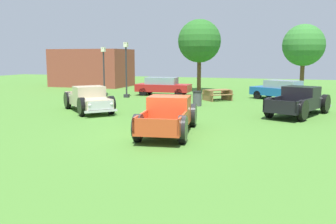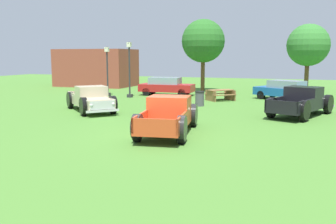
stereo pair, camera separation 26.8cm
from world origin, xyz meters
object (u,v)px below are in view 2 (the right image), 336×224
object	(u,v)px
pickup_truck_behind_right	(92,100)
sedan_distant_b	(285,90)
lamp_post_near	(107,70)
trash_can	(200,99)
pickup_truck_foreground	(170,115)
pickup_truck_behind_left	(304,102)
oak_tree_east	(203,41)
picnic_table	(220,94)
sedan_distant_a	(166,86)
oak_tree_west	(308,45)
lamp_post_far	(129,68)

from	to	relation	value
pickup_truck_behind_right	sedan_distant_b	size ratio (longest dim) A/B	1.02
lamp_post_near	trash_can	bearing A→B (deg)	-22.04
pickup_truck_foreground	sedan_distant_b	distance (m)	14.07
pickup_truck_behind_left	oak_tree_east	world-z (taller)	oak_tree_east
picnic_table	lamp_post_near	bearing A→B (deg)	179.46
trash_can	oak_tree_east	world-z (taller)	oak_tree_east
lamp_post_near	sedan_distant_b	bearing A→B (deg)	7.23
pickup_truck_behind_left	sedan_distant_b	xyz separation A→B (m)	(-1.21, 6.86, 0.01)
picnic_table	trash_can	size ratio (longest dim) A/B	2.45
pickup_truck_behind_right	sedan_distant_a	size ratio (longest dim) A/B	1.05
trash_can	oak_tree_east	xyz separation A→B (m)	(-2.27, 9.65, 3.98)
pickup_truck_behind_left	trash_can	xyz separation A→B (m)	(-6.21, 1.71, -0.26)
sedan_distant_b	oak_tree_east	size ratio (longest dim) A/B	0.72
oak_tree_west	pickup_truck_foreground	bearing A→B (deg)	-105.80
lamp_post_far	picnic_table	bearing A→B (deg)	2.87
oak_tree_west	sedan_distant_a	bearing A→B (deg)	-150.41
pickup_truck_behind_right	lamp_post_far	size ratio (longest dim) A/B	1.09
pickup_truck_behind_right	oak_tree_east	size ratio (longest dim) A/B	0.73
pickup_truck_foreground	picnic_table	bearing A→B (deg)	91.21
picnic_table	oak_tree_east	xyz separation A→B (m)	(-2.92, 6.30, 3.97)
lamp_post_near	sedan_distant_a	bearing A→B (deg)	24.70
sedan_distant_a	trash_can	bearing A→B (deg)	-52.03
pickup_truck_behind_right	sedan_distant_a	distance (m)	9.96
sedan_distant_a	picnic_table	xyz separation A→B (m)	(4.86, -2.05, -0.27)
pickup_truck_behind_left	oak_tree_west	world-z (taller)	oak_tree_west
pickup_truck_foreground	oak_tree_east	xyz separation A→B (m)	(-3.16, 17.97, 3.73)
lamp_post_far	oak_tree_east	world-z (taller)	oak_tree_east
sedan_distant_a	oak_tree_east	xyz separation A→B (m)	(1.95, 4.25, 3.70)
sedan_distant_b	oak_tree_west	size ratio (longest dim) A/B	0.78
sedan_distant_b	oak_tree_west	bearing A→B (deg)	76.67
pickup_truck_foreground	oak_tree_east	world-z (taller)	oak_tree_east
pickup_truck_behind_right	sedan_distant_b	world-z (taller)	pickup_truck_behind_right
pickup_truck_foreground	sedan_distant_b	xyz separation A→B (m)	(4.10, 13.46, 0.02)
pickup_truck_behind_right	trash_can	world-z (taller)	pickup_truck_behind_right
lamp_post_near	oak_tree_east	distance (m)	9.11
sedan_distant_a	trash_can	distance (m)	6.86
lamp_post_near	oak_tree_east	world-z (taller)	oak_tree_east
pickup_truck_foreground	lamp_post_far	size ratio (longest dim) A/B	1.22
pickup_truck_behind_right	oak_tree_west	world-z (taller)	oak_tree_west
lamp_post_far	oak_tree_west	distance (m)	15.50
lamp_post_near	lamp_post_far	xyz separation A→B (m)	(2.15, -0.44, 0.17)
pickup_truck_foreground	sedan_distant_b	size ratio (longest dim) A/B	1.13
pickup_truck_behind_right	trash_can	distance (m)	6.85
pickup_truck_foreground	pickup_truck_behind_right	world-z (taller)	pickup_truck_foreground
pickup_truck_behind_right	sedan_distant_b	bearing A→B (deg)	43.66
pickup_truck_foreground	pickup_truck_behind_right	distance (m)	7.13
sedan_distant_a	lamp_post_near	world-z (taller)	lamp_post_near
pickup_truck_foreground	pickup_truck_behind_right	xyz separation A→B (m)	(-6.03, 3.80, -0.02)
picnic_table	oak_tree_west	xyz separation A→B (m)	(5.85, 8.14, 3.57)
pickup_truck_foreground	pickup_truck_behind_left	size ratio (longest dim) A/B	0.97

